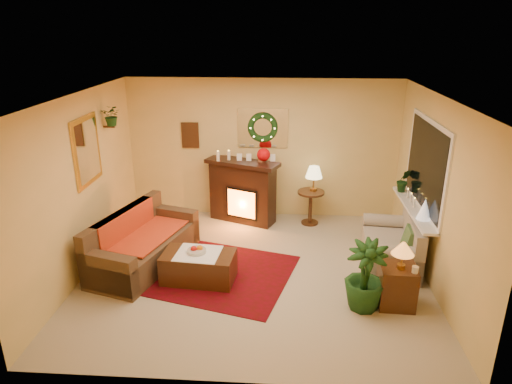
# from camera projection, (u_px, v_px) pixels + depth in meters

# --- Properties ---
(floor) EXTENTS (5.00, 5.00, 0.00)m
(floor) POSITION_uv_depth(u_px,v_px,m) (254.00, 272.00, 6.84)
(floor) COLOR beige
(floor) RESTS_ON ground
(ceiling) EXTENTS (5.00, 5.00, 0.00)m
(ceiling) POSITION_uv_depth(u_px,v_px,m) (254.00, 97.00, 5.93)
(ceiling) COLOR white
(ceiling) RESTS_ON ground
(wall_back) EXTENTS (5.00, 5.00, 0.00)m
(wall_back) POSITION_uv_depth(u_px,v_px,m) (263.00, 149.00, 8.49)
(wall_back) COLOR #EFD88C
(wall_back) RESTS_ON ground
(wall_front) EXTENTS (5.00, 5.00, 0.00)m
(wall_front) POSITION_uv_depth(u_px,v_px,m) (238.00, 273.00, 4.28)
(wall_front) COLOR #EFD88C
(wall_front) RESTS_ON ground
(wall_left) EXTENTS (4.50, 4.50, 0.00)m
(wall_left) POSITION_uv_depth(u_px,v_px,m) (81.00, 187.00, 6.54)
(wall_left) COLOR #EFD88C
(wall_left) RESTS_ON ground
(wall_right) EXTENTS (4.50, 4.50, 0.00)m
(wall_right) POSITION_uv_depth(u_px,v_px,m) (437.00, 195.00, 6.23)
(wall_right) COLOR #EFD88C
(wall_right) RESTS_ON ground
(area_rug) EXTENTS (2.78, 2.36, 0.01)m
(area_rug) POSITION_uv_depth(u_px,v_px,m) (208.00, 272.00, 6.83)
(area_rug) COLOR maroon
(area_rug) RESTS_ON floor
(sofa) EXTENTS (1.38, 2.11, 0.84)m
(sofa) POSITION_uv_depth(u_px,v_px,m) (144.00, 239.00, 6.92)
(sofa) COLOR brown
(sofa) RESTS_ON floor
(red_throw) EXTENTS (0.83, 1.34, 0.02)m
(red_throw) POSITION_uv_depth(u_px,v_px,m) (144.00, 234.00, 7.02)
(red_throw) COLOR red
(red_throw) RESTS_ON sofa
(fireplace) EXTENTS (1.26, 0.81, 1.10)m
(fireplace) POSITION_uv_depth(u_px,v_px,m) (243.00, 193.00, 8.45)
(fireplace) COLOR black
(fireplace) RESTS_ON floor
(poinsettia) EXTENTS (0.24, 0.24, 0.24)m
(poinsettia) POSITION_uv_depth(u_px,v_px,m) (264.00, 155.00, 8.14)
(poinsettia) COLOR #C20508
(poinsettia) RESTS_ON fireplace
(mantel_candle_a) EXTENTS (0.06, 0.06, 0.18)m
(mantel_candle_a) POSITION_uv_depth(u_px,v_px,m) (218.00, 156.00, 8.19)
(mantel_candle_a) COLOR white
(mantel_candle_a) RESTS_ON fireplace
(mantel_candle_b) EXTENTS (0.06, 0.06, 0.17)m
(mantel_candle_b) POSITION_uv_depth(u_px,v_px,m) (229.00, 155.00, 8.24)
(mantel_candle_b) COLOR silver
(mantel_candle_b) RESTS_ON fireplace
(mantel_mirror) EXTENTS (0.92, 0.02, 0.72)m
(mantel_mirror) POSITION_uv_depth(u_px,v_px,m) (263.00, 128.00, 8.33)
(mantel_mirror) COLOR white
(mantel_mirror) RESTS_ON wall_back
(wreath) EXTENTS (0.55, 0.11, 0.55)m
(wreath) POSITION_uv_depth(u_px,v_px,m) (263.00, 128.00, 8.29)
(wreath) COLOR #194719
(wreath) RESTS_ON wall_back
(wall_art) EXTENTS (0.32, 0.03, 0.48)m
(wall_art) POSITION_uv_depth(u_px,v_px,m) (190.00, 135.00, 8.47)
(wall_art) COLOR #381E11
(wall_art) RESTS_ON wall_back
(gold_mirror) EXTENTS (0.03, 0.84, 1.00)m
(gold_mirror) POSITION_uv_depth(u_px,v_px,m) (87.00, 151.00, 6.66)
(gold_mirror) COLOR gold
(gold_mirror) RESTS_ON wall_left
(hanging_plant) EXTENTS (0.33, 0.28, 0.36)m
(hanging_plant) POSITION_uv_depth(u_px,v_px,m) (113.00, 125.00, 7.28)
(hanging_plant) COLOR #194719
(hanging_plant) RESTS_ON wall_left
(loveseat) EXTENTS (0.90, 1.41, 0.78)m
(loveseat) POSITION_uv_depth(u_px,v_px,m) (391.00, 239.00, 6.94)
(loveseat) COLOR gray
(loveseat) RESTS_ON floor
(window_frame) EXTENTS (0.03, 1.86, 1.36)m
(window_frame) POSITION_uv_depth(u_px,v_px,m) (426.00, 166.00, 6.66)
(window_frame) COLOR white
(window_frame) RESTS_ON wall_right
(window_glass) EXTENTS (0.02, 1.70, 1.22)m
(window_glass) POSITION_uv_depth(u_px,v_px,m) (425.00, 165.00, 6.66)
(window_glass) COLOR black
(window_glass) RESTS_ON wall_right
(window_sill) EXTENTS (0.22, 1.86, 0.04)m
(window_sill) POSITION_uv_depth(u_px,v_px,m) (413.00, 208.00, 6.90)
(window_sill) COLOR white
(window_sill) RESTS_ON wall_right
(mini_tree) EXTENTS (0.20, 0.20, 0.31)m
(mini_tree) POSITION_uv_depth(u_px,v_px,m) (424.00, 209.00, 6.42)
(mini_tree) COLOR white
(mini_tree) RESTS_ON window_sill
(sill_plant) EXTENTS (0.28, 0.22, 0.51)m
(sill_plant) POSITION_uv_depth(u_px,v_px,m) (404.00, 180.00, 7.46)
(sill_plant) COLOR #285926
(sill_plant) RESTS_ON window_sill
(side_table_round) EXTENTS (0.50, 0.50, 0.63)m
(side_table_round) POSITION_uv_depth(u_px,v_px,m) (310.00, 207.00, 8.39)
(side_table_round) COLOR black
(side_table_round) RESTS_ON floor
(lamp_cream) EXTENTS (0.31, 0.31, 0.47)m
(lamp_cream) POSITION_uv_depth(u_px,v_px,m) (314.00, 178.00, 8.23)
(lamp_cream) COLOR #FFEBA0
(lamp_cream) RESTS_ON side_table_round
(end_table_square) EXTENTS (0.48, 0.48, 0.56)m
(end_table_square) POSITION_uv_depth(u_px,v_px,m) (396.00, 286.00, 5.96)
(end_table_square) COLOR #531E13
(end_table_square) RESTS_ON floor
(lamp_tiffany) EXTENTS (0.29, 0.29, 0.42)m
(lamp_tiffany) POSITION_uv_depth(u_px,v_px,m) (402.00, 256.00, 5.76)
(lamp_tiffany) COLOR orange
(lamp_tiffany) RESTS_ON end_table_square
(coffee_table) EXTENTS (1.07, 0.65, 0.43)m
(coffee_table) POSITION_uv_depth(u_px,v_px,m) (199.00, 267.00, 6.55)
(coffee_table) COLOR #4C331B
(coffee_table) RESTS_ON floor
(fruit_bowl) EXTENTS (0.27, 0.27, 0.06)m
(fruit_bowl) POSITION_uv_depth(u_px,v_px,m) (197.00, 252.00, 6.49)
(fruit_bowl) COLOR beige
(fruit_bowl) RESTS_ON coffee_table
(floor_palm) EXTENTS (1.82, 1.82, 2.81)m
(floor_palm) POSITION_uv_depth(u_px,v_px,m) (365.00, 277.00, 5.83)
(floor_palm) COLOR #1E4F1D
(floor_palm) RESTS_ON floor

